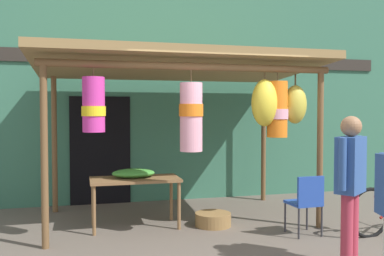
{
  "coord_description": "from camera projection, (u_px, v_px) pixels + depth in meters",
  "views": [
    {
      "loc": [
        -1.8,
        -5.55,
        1.72
      ],
      "look_at": [
        -0.15,
        0.8,
        1.46
      ],
      "focal_mm": 39.64,
      "sensor_mm": 36.0,
      "label": 1
    }
  ],
  "objects": [
    {
      "name": "wicker_basket_by_table",
      "position": [
        213.0,
        219.0,
        6.37
      ],
      "size": [
        0.54,
        0.54,
        0.2
      ],
      "primitive_type": "cylinder",
      "color": "olive",
      "rests_on": "ground_plane"
    },
    {
      "name": "customer_foreground",
      "position": [
        350.0,
        178.0,
        4.66
      ],
      "size": [
        0.5,
        0.41,
        1.67
      ],
      "color": "#B23347",
      "rests_on": "ground_plane"
    },
    {
      "name": "flower_heap_on_table",
      "position": [
        134.0,
        173.0,
        6.33
      ],
      "size": [
        0.64,
        0.45,
        0.13
      ],
      "color": "green",
      "rests_on": "display_table"
    },
    {
      "name": "folding_chair",
      "position": [
        306.0,
        200.0,
        5.85
      ],
      "size": [
        0.42,
        0.42,
        0.84
      ],
      "color": "#2347A8",
      "rests_on": "ground_plane"
    },
    {
      "name": "market_stall_canopy",
      "position": [
        187.0,
        77.0,
        6.51
      ],
      "size": [
        4.36,
        2.51,
        2.59
      ],
      "color": "brown",
      "rests_on": "ground_plane"
    },
    {
      "name": "ground_plane",
      "position": [
        217.0,
        235.0,
        5.89
      ],
      "size": [
        30.0,
        30.0,
        0.0
      ],
      "primitive_type": "plane",
      "color": "#60564C"
    },
    {
      "name": "display_table",
      "position": [
        135.0,
        184.0,
        6.27
      ],
      "size": [
        1.31,
        0.66,
        0.73
      ],
      "color": "brown",
      "rests_on": "ground_plane"
    },
    {
      "name": "shop_facade",
      "position": [
        176.0,
        88.0,
        8.31
      ],
      "size": [
        9.57,
        0.29,
        4.39
      ],
      "color": "#387056",
      "rests_on": "ground_plane"
    }
  ]
}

